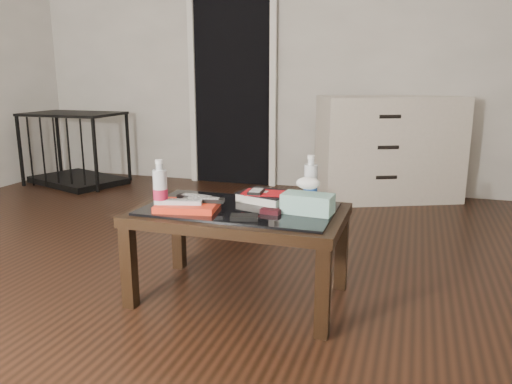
# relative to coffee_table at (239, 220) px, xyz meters

# --- Properties ---
(ground) EXTENTS (5.00, 5.00, 0.00)m
(ground) POSITION_rel_coffee_table_xyz_m (-0.57, 0.05, -0.40)
(ground) COLOR black
(ground) RESTS_ON ground
(doorway) EXTENTS (0.90, 0.08, 2.07)m
(doorway) POSITION_rel_coffee_table_xyz_m (-0.97, 2.52, 0.63)
(doorway) COLOR black
(doorway) RESTS_ON ground
(coffee_table) EXTENTS (1.00, 0.60, 0.46)m
(coffee_table) POSITION_rel_coffee_table_xyz_m (0.00, 0.00, 0.00)
(coffee_table) COLOR black
(coffee_table) RESTS_ON ground
(dresser) EXTENTS (1.30, 0.95, 0.90)m
(dresser) POSITION_rel_coffee_table_xyz_m (0.57, 2.28, 0.05)
(dresser) COLOR silver
(dresser) RESTS_ON ground
(pet_crate) EXTENTS (1.05, 0.87, 0.71)m
(pet_crate) POSITION_rel_coffee_table_xyz_m (-2.47, 2.01, -0.17)
(pet_crate) COLOR black
(pet_crate) RESTS_ON ground
(magazines) EXTENTS (0.31, 0.26, 0.03)m
(magazines) POSITION_rel_coffee_table_xyz_m (-0.22, -0.10, 0.08)
(magazines) COLOR red
(magazines) RESTS_ON coffee_table
(remote_silver) EXTENTS (0.21, 0.10, 0.02)m
(remote_silver) POSITION_rel_coffee_table_xyz_m (-0.24, -0.13, 0.11)
(remote_silver) COLOR silver
(remote_silver) RESTS_ON magazines
(remote_black_front) EXTENTS (0.21, 0.08, 0.02)m
(remote_black_front) POSITION_rel_coffee_table_xyz_m (-0.16, -0.06, 0.11)
(remote_black_front) COLOR black
(remote_black_front) RESTS_ON magazines
(remote_black_back) EXTENTS (0.20, 0.08, 0.02)m
(remote_black_back) POSITION_rel_coffee_table_xyz_m (-0.21, -0.02, 0.11)
(remote_black_back) COLOR black
(remote_black_back) RESTS_ON magazines
(textbook) EXTENTS (0.30, 0.27, 0.05)m
(textbook) POSITION_rel_coffee_table_xyz_m (0.09, 0.16, 0.09)
(textbook) COLOR black
(textbook) RESTS_ON coffee_table
(dvd_mailers) EXTENTS (0.19, 0.14, 0.01)m
(dvd_mailers) POSITION_rel_coffee_table_xyz_m (0.07, 0.14, 0.11)
(dvd_mailers) COLOR red
(dvd_mailers) RESTS_ON textbook
(ipod) EXTENTS (0.07, 0.11, 0.02)m
(ipod) POSITION_rel_coffee_table_xyz_m (0.05, 0.10, 0.12)
(ipod) COLOR black
(ipod) RESTS_ON dvd_mailers
(flip_phone) EXTENTS (0.09, 0.06, 0.02)m
(flip_phone) POSITION_rel_coffee_table_xyz_m (0.17, -0.06, 0.08)
(flip_phone) COLOR black
(flip_phone) RESTS_ON coffee_table
(wallet) EXTENTS (0.13, 0.10, 0.02)m
(wallet) POSITION_rel_coffee_table_xyz_m (0.09, -0.18, 0.07)
(wallet) COLOR black
(wallet) RESTS_ON coffee_table
(water_bottle_left) EXTENTS (0.08, 0.08, 0.24)m
(water_bottle_left) POSITION_rel_coffee_table_xyz_m (-0.34, -0.15, 0.18)
(water_bottle_left) COLOR silver
(water_bottle_left) RESTS_ON coffee_table
(water_bottle_right) EXTENTS (0.08, 0.08, 0.24)m
(water_bottle_right) POSITION_rel_coffee_table_xyz_m (0.30, 0.20, 0.18)
(water_bottle_right) COLOR silver
(water_bottle_right) RESTS_ON coffee_table
(tissue_box) EXTENTS (0.24, 0.14, 0.09)m
(tissue_box) POSITION_rel_coffee_table_xyz_m (0.33, 0.00, 0.11)
(tissue_box) COLOR teal
(tissue_box) RESTS_ON coffee_table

